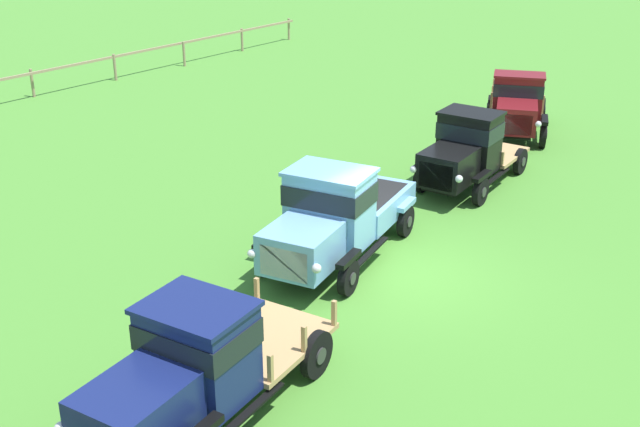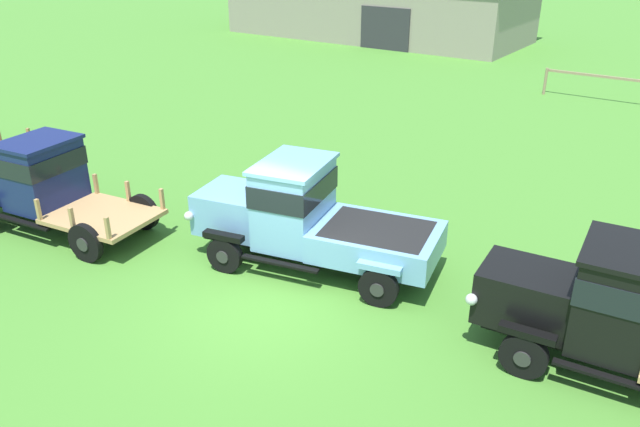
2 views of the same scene
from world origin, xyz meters
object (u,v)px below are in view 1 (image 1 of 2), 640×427
vintage_truck_second_in_line (189,370)px  vintage_truck_midrow_center (335,215)px  vintage_truck_back_of_row (517,106)px  vintage_truck_far_side (465,151)px

vintage_truck_second_in_line → vintage_truck_midrow_center: size_ratio=0.97×
vintage_truck_back_of_row → vintage_truck_far_side: bearing=-169.0°
vintage_truck_back_of_row → vintage_truck_second_in_line: bearing=-170.2°
vintage_truck_midrow_center → vintage_truck_far_side: 5.81m
vintage_truck_back_of_row → vintage_truck_midrow_center: bearing=-175.1°
vintage_truck_second_in_line → vintage_truck_far_side: bearing=9.3°
vintage_truck_second_in_line → vintage_truck_far_side: (12.18, 2.00, -0.04)m
vintage_truck_far_side → vintage_truck_back_of_row: (5.31, 1.04, -0.02)m
vintage_truck_midrow_center → vintage_truck_far_side: (5.81, -0.09, 0.02)m
vintage_truck_midrow_center → vintage_truck_back_of_row: (11.12, 0.95, -0.01)m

